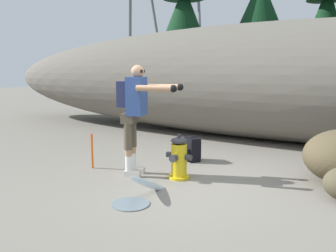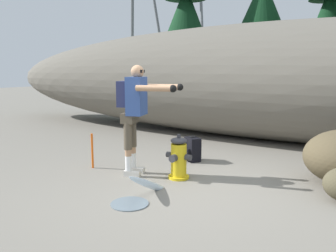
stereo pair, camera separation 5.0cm
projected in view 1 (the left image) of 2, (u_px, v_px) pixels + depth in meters
ground_plane at (185, 189)px, 4.92m from camera, size 56.00×56.00×0.04m
dirt_embankment at (269, 81)px, 8.25m from camera, size 17.87×3.20×2.79m
fire_hydrant at (179, 158)px, 5.29m from camera, size 0.42×0.37×0.70m
hydrant_water_jet at (150, 189)px, 4.66m from camera, size 0.48×1.33×0.64m
utility_worker at (136, 106)px, 5.34m from camera, size 1.04×0.68×1.74m
spare_backpack at (192, 149)px, 6.33m from camera, size 0.36×0.36×0.47m
pine_tree_far_left at (184, 11)px, 13.48m from camera, size 2.60×2.60×7.12m
pine_tree_left at (259, 39)px, 13.29m from camera, size 2.66×2.66×5.17m
pine_tree_center at (326, 14)px, 12.52m from camera, size 2.27×2.27×7.05m
survey_stake at (92, 151)px, 5.85m from camera, size 0.04×0.04×0.60m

